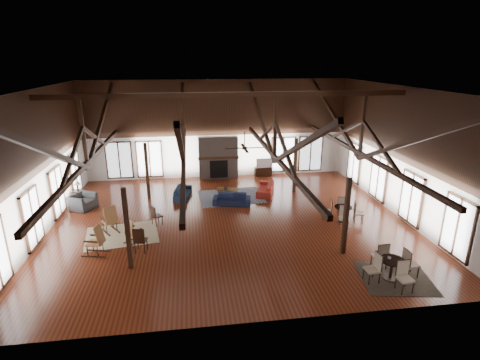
{
  "coord_description": "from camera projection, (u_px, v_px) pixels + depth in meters",
  "views": [
    {
      "loc": [
        -1.72,
        -15.78,
        7.24
      ],
      "look_at": [
        0.59,
        1.0,
        1.67
      ],
      "focal_mm": 28.0,
      "sensor_mm": 36.0,
      "label": 1
    }
  ],
  "objects": [
    {
      "name": "rug_navy",
      "position": [
        231.0,
        197.0,
        20.38
      ],
      "size": [
        3.58,
        2.79,
        0.01
      ],
      "primitive_type": "cube",
      "rotation": [
        0.0,
        0.0,
        0.07
      ],
      "color": "#1A2549",
      "rests_on": "floor"
    },
    {
      "name": "rug_tan",
      "position": [
        122.0,
        235.0,
        16.0
      ],
      "size": [
        3.28,
        2.75,
        0.01
      ],
      "primitive_type": "cube",
      "rotation": [
        0.0,
        0.0,
        0.16
      ],
      "color": "#CAB88C",
      "rests_on": "floor"
    },
    {
      "name": "side_chair_a",
      "position": [
        155.0,
        214.0,
        16.75
      ],
      "size": [
        0.55,
        0.55,
        0.94
      ],
      "rotation": [
        0.0,
        0.0,
        -0.96
      ],
      "color": "black",
      "rests_on": "floor"
    },
    {
      "name": "wall_front",
      "position": [
        259.0,
        227.0,
        9.81
      ],
      "size": [
        16.0,
        0.02,
        6.0
      ],
      "primitive_type": "cube",
      "color": "white",
      "rests_on": "floor"
    },
    {
      "name": "floor",
      "position": [
        230.0,
        221.0,
        17.33
      ],
      "size": [
        16.0,
        16.0,
        0.0
      ],
      "primitive_type": "plane",
      "color": "#642C15",
      "rests_on": "ground"
    },
    {
      "name": "ceiling",
      "position": [
        229.0,
        89.0,
        15.46
      ],
      "size": [
        16.0,
        14.0,
        0.02
      ],
      "primitive_type": "cube",
      "color": "black",
      "rests_on": "wall_back"
    },
    {
      "name": "television",
      "position": [
        264.0,
        163.0,
        23.8
      ],
      "size": [
        1.06,
        0.2,
        0.6
      ],
      "primitive_type": "imported",
      "rotation": [
        0.0,
        0.0,
        0.06
      ],
      "color": "#B2B2B2",
      "rests_on": "tv_console"
    },
    {
      "name": "sofa_orange",
      "position": [
        265.0,
        188.0,
        20.81
      ],
      "size": [
        2.18,
        1.39,
        0.59
      ],
      "primitive_type": "imported",
      "rotation": [
        0.0,
        0.0,
        -1.89
      ],
      "color": "#A4291F",
      "rests_on": "floor"
    },
    {
      "name": "wall_left",
      "position": [
        37.0,
        166.0,
        15.36
      ],
      "size": [
        0.02,
        14.0,
        6.0
      ],
      "primitive_type": "cube",
      "color": "white",
      "rests_on": "floor"
    },
    {
      "name": "rocking_chair_c",
      "position": [
        97.0,
        241.0,
        14.26
      ],
      "size": [
        1.03,
        0.7,
        1.22
      ],
      "rotation": [
        0.0,
        0.0,
        1.35
      ],
      "color": "#9C663B",
      "rests_on": "floor"
    },
    {
      "name": "tv_console",
      "position": [
        263.0,
        171.0,
        23.97
      ],
      "size": [
        1.09,
        0.41,
        0.55
      ],
      "primitive_type": "cube",
      "color": "black",
      "rests_on": "floor"
    },
    {
      "name": "fireplace",
      "position": [
        218.0,
        158.0,
        23.21
      ],
      "size": [
        2.5,
        0.69,
        2.6
      ],
      "color": "#6D5D53",
      "rests_on": "floor"
    },
    {
      "name": "roof_truss",
      "position": [
        230.0,
        136.0,
        16.07
      ],
      "size": [
        15.6,
        14.07,
        3.14
      ],
      "color": "black",
      "rests_on": "wall_back"
    },
    {
      "name": "post_grid",
      "position": [
        230.0,
        190.0,
        16.86
      ],
      "size": [
        8.16,
        7.16,
        3.05
      ],
      "color": "black",
      "rests_on": "floor"
    },
    {
      "name": "rocking_chair_a",
      "position": [
        110.0,
        220.0,
        16.08
      ],
      "size": [
        0.94,
        1.07,
        1.22
      ],
      "rotation": [
        0.0,
        0.0,
        0.58
      ],
      "color": "#9C663B",
      "rests_on": "floor"
    },
    {
      "name": "wall_right",
      "position": [
        400.0,
        153.0,
        17.43
      ],
      "size": [
        0.02,
        14.0,
        6.0
      ],
      "primitive_type": "cube",
      "color": "white",
      "rests_on": "floor"
    },
    {
      "name": "sofa_navy_front",
      "position": [
        232.0,
        199.0,
        19.25
      ],
      "size": [
        2.02,
        1.11,
        0.56
      ],
      "primitive_type": "imported",
      "rotation": [
        0.0,
        0.0,
        -0.2
      ],
      "color": "#151C3A",
      "rests_on": "floor"
    },
    {
      "name": "rocking_chair_b",
      "position": [
        132.0,
        232.0,
        15.21
      ],
      "size": [
        0.86,
        0.87,
        1.03
      ],
      "rotation": [
        0.0,
        0.0,
        -0.76
      ],
      "color": "#9C663B",
      "rests_on": "floor"
    },
    {
      "name": "ceiling_fan",
      "position": [
        245.0,
        147.0,
        15.29
      ],
      "size": [
        1.6,
        1.6,
        0.75
      ],
      "color": "black",
      "rests_on": "roof_truss"
    },
    {
      "name": "cup_far",
      "position": [
        343.0,
        206.0,
        17.1
      ],
      "size": [
        0.15,
        0.15,
        0.09
      ],
      "primitive_type": "imported",
      "rotation": [
        0.0,
        0.0,
        0.43
      ],
      "color": "#B2B2B2",
      "rests_on": "cafe_table_far"
    },
    {
      "name": "rug_dark",
      "position": [
        395.0,
        278.0,
        12.87
      ],
      "size": [
        2.64,
        2.47,
        0.01
      ],
      "primitive_type": "cube",
      "rotation": [
        0.0,
        0.0,
        -0.17
      ],
      "color": "black",
      "rests_on": "floor"
    },
    {
      "name": "armchair",
      "position": [
        82.0,
        202.0,
        18.66
      ],
      "size": [
        1.5,
        1.44,
        0.76
      ],
      "primitive_type": "imported",
      "rotation": [
        0.0,
        0.0,
        1.09
      ],
      "color": "#333336",
      "rests_on": "floor"
    },
    {
      "name": "wall_back",
      "position": [
        217.0,
        130.0,
        22.98
      ],
      "size": [
        16.0,
        0.02,
        6.0
      ],
      "primitive_type": "cube",
      "color": "white",
      "rests_on": "floor"
    },
    {
      "name": "vase",
      "position": [
        225.0,
        188.0,
        20.11
      ],
      "size": [
        0.2,
        0.2,
        0.21
      ],
      "primitive_type": "imported",
      "rotation": [
        0.0,
        0.0,
        0.01
      ],
      "color": "#B2B2B2",
      "rests_on": "coffee_table"
    },
    {
      "name": "side_chair_b",
      "position": [
        140.0,
        238.0,
        14.36
      ],
      "size": [
        0.52,
        0.52,
        1.06
      ],
      "rotation": [
        0.0,
        0.0,
        -0.17
      ],
      "color": "black",
      "rests_on": "floor"
    },
    {
      "name": "cafe_table_far",
      "position": [
        343.0,
        211.0,
        17.24
      ],
      "size": [
        1.9,
        1.9,
        0.97
      ],
      "rotation": [
        0.0,
        0.0,
        -0.32
      ],
      "color": "black",
      "rests_on": "floor"
    },
    {
      "name": "coffee_table",
      "position": [
        228.0,
        190.0,
        20.26
      ],
      "size": [
        1.29,
        0.88,
        0.45
      ],
      "rotation": [
        0.0,
        0.0,
        -0.28
      ],
      "color": "brown",
      "rests_on": "floor"
    },
    {
      "name": "cup_near",
      "position": [
        389.0,
        258.0,
        12.64
      ],
      "size": [
        0.14,
        0.14,
        0.09
      ],
      "primitive_type": "imported",
      "rotation": [
        0.0,
        0.0,
        0.22
      ],
      "color": "#B2B2B2",
      "rests_on": "cafe_table_near"
    },
    {
      "name": "side_table_lamp",
      "position": [
        78.0,
        193.0,
        19.54
      ],
      "size": [
        0.48,
        0.48,
        1.22
      ],
      "color": "black",
      "rests_on": "floor"
    },
    {
      "name": "cafe_table_near",
      "position": [
        392.0,
        266.0,
        12.69
      ],
      "size": [
        1.97,
        1.97,
        1.02
      ],
      "rotation": [
        0.0,
        0.0,
        0.08
      ],
      "color": "black",
      "rests_on": "floor"
    },
    {
      "name": "sofa_navy_left",
      "position": [
        183.0,
        192.0,
        20.24
      ],
      "size": [
        1.96,
        1.03,
        0.55
      ],
      "primitive_type": "imported",
      "rotation": [
        0.0,
        0.0,
        1.41
      ],
      "color": "#121D33",
      "rests_on": "floor"
    }
  ]
}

